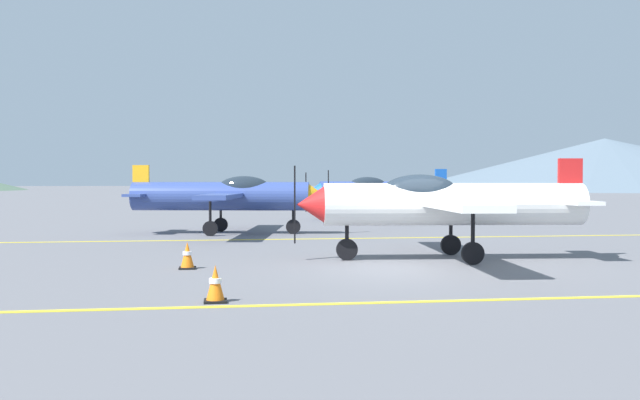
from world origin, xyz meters
TOP-DOWN VIEW (x-y plane):
  - ground_plane at (0.00, 0.00)m, footprint 400.00×400.00m
  - apron_line_near at (0.00, -4.15)m, footprint 80.00×0.16m
  - apron_line_far at (0.00, 7.64)m, footprint 80.00×0.16m
  - airplane_near at (0.84, 1.43)m, footprint 7.13×8.19m
  - airplane_mid at (-4.20, 10.26)m, footprint 7.16×8.19m
  - airplane_far at (3.06, 18.09)m, footprint 7.10×8.18m
  - traffic_cone_front at (-4.54, -3.72)m, footprint 0.36×0.36m
  - traffic_cone_side at (-5.18, 0.52)m, footprint 0.36×0.36m
  - hill_centerleft at (69.16, 111.71)m, footprint 78.73×78.73m

SIDE VIEW (x-z plane):
  - ground_plane at x=0.00m, z-range 0.00..0.00m
  - apron_line_near at x=0.00m, z-range 0.00..0.01m
  - apron_line_far at x=0.00m, z-range 0.00..0.01m
  - traffic_cone_front at x=-4.54m, z-range -0.01..0.58m
  - traffic_cone_side at x=-5.18m, z-range -0.01..0.58m
  - airplane_near at x=0.84m, z-range 0.15..2.61m
  - airplane_mid at x=-4.20m, z-range 0.15..2.61m
  - airplane_far at x=3.06m, z-range 0.15..2.61m
  - hill_centerleft at x=69.16m, z-range 0.00..9.90m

